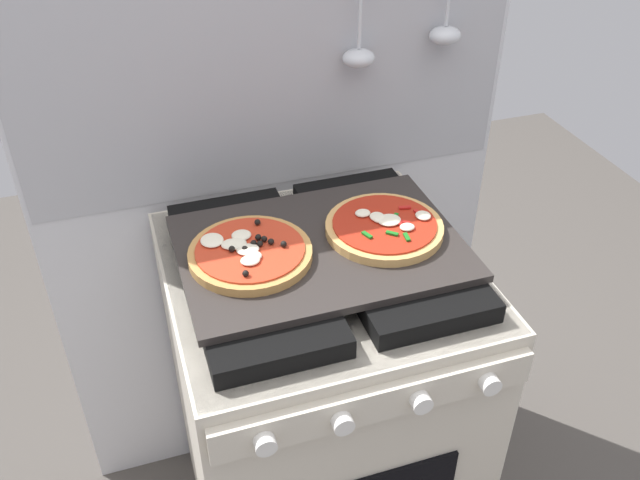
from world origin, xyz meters
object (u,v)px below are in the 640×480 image
at_px(pizza_left, 250,253).
at_px(baking_tray, 320,248).
at_px(stove, 320,407).
at_px(pizza_right, 385,228).

bearing_deg(pizza_left, baking_tray, 0.71).
xyz_separation_m(stove, pizza_right, (0.13, -0.00, 0.48)).
relative_size(stove, pizza_right, 3.88).
distance_m(baking_tray, pizza_right, 0.14).
height_order(stove, pizza_left, pizza_left).
distance_m(baking_tray, pizza_left, 0.14).
xyz_separation_m(baking_tray, pizza_left, (-0.14, -0.00, 0.02)).
bearing_deg(pizza_right, stove, 179.79).
bearing_deg(pizza_right, baking_tray, 179.09).
distance_m(stove, pizza_left, 0.50).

